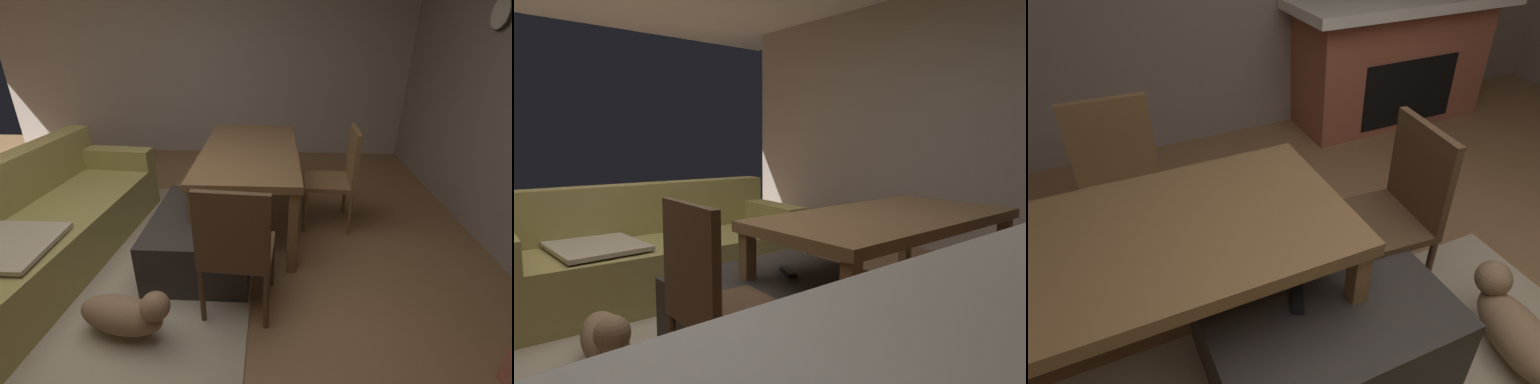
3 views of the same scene
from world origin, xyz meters
The scene contains 12 objects.
floor centered at (0.00, 0.00, 0.00)m, with size 7.97×7.97×0.00m, color olive.
wall_right_window_side centered at (3.32, 0.00, 1.33)m, with size 0.12×5.99×2.67m, color #B2A59B.
area_rug centered at (0.53, 0.24, 0.01)m, with size 2.60×2.00×0.01m, color tan.
couch centered at (0.45, 0.90, 0.30)m, with size 2.30×1.05×0.82m.
ottoman_coffee_table centered at (0.53, -0.37, 0.21)m, with size 1.01×0.75×0.42m, color #2D2826.
tv_remote centered at (0.64, -0.42, 0.43)m, with size 0.05×0.16×0.02m, color black.
dining_table centered at (1.18, -0.69, 0.66)m, with size 1.65×0.84×0.74m.
dining_chair_west centered at (-0.04, -0.68, 0.52)m, with size 0.47×0.47×0.93m.
dining_chair_south centered at (1.17, -1.51, 0.52)m, with size 0.47×0.47×0.93m.
potted_plant centered at (1.94, 0.83, 0.30)m, with size 0.31×0.31×0.50m.
small_dog centered at (-0.28, -0.05, 0.18)m, with size 0.33×0.61×0.32m.
wall_clock centered at (1.42, -2.70, 1.82)m, with size 0.27×0.03×0.27m.
Camera 1 is at (-1.76, -0.89, 1.71)m, focal length 24.12 mm.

